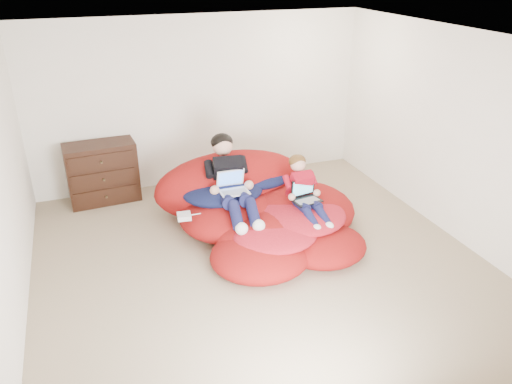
% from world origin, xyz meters
% --- Properties ---
extents(room_shell, '(5.10, 5.10, 2.77)m').
position_xyz_m(room_shell, '(0.00, 0.00, 0.22)').
color(room_shell, gray).
rests_on(room_shell, ground).
extents(dresser, '(0.99, 0.57, 0.86)m').
position_xyz_m(dresser, '(-1.54, 2.24, 0.43)').
color(dresser, black).
rests_on(dresser, ground).
extents(beanbag_pile, '(2.52, 2.40, 0.94)m').
position_xyz_m(beanbag_pile, '(0.28, 0.69, 0.28)').
color(beanbag_pile, '#A01212').
rests_on(beanbag_pile, ground).
extents(cream_pillow, '(0.40, 0.26, 0.26)m').
position_xyz_m(cream_pillow, '(-0.27, 1.44, 0.62)').
color(cream_pillow, beige).
rests_on(cream_pillow, beanbag_pile).
extents(older_boy, '(0.42, 1.29, 0.85)m').
position_xyz_m(older_boy, '(-0.07, 0.82, 0.73)').
color(older_boy, black).
rests_on(older_boy, beanbag_pile).
extents(younger_boy, '(0.30, 0.93, 0.68)m').
position_xyz_m(younger_boy, '(0.74, 0.40, 0.62)').
color(younger_boy, red).
rests_on(younger_boy, beanbag_pile).
extents(laptop_white, '(0.35, 0.32, 0.25)m').
position_xyz_m(laptop_white, '(-0.07, 0.73, 0.65)').
color(laptop_white, silver).
rests_on(laptop_white, older_boy).
extents(laptop_black, '(0.37, 0.31, 0.25)m').
position_xyz_m(laptop_black, '(0.74, 0.36, 0.56)').
color(laptop_black, black).
rests_on(laptop_black, younger_boy).
extents(power_adapter, '(0.18, 0.18, 0.06)m').
position_xyz_m(power_adapter, '(-0.73, 0.58, 0.42)').
color(power_adapter, silver).
rests_on(power_adapter, beanbag_pile).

